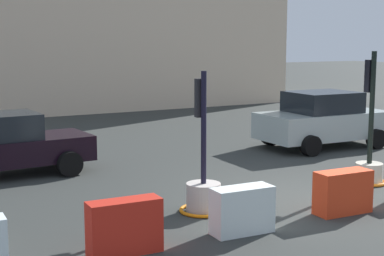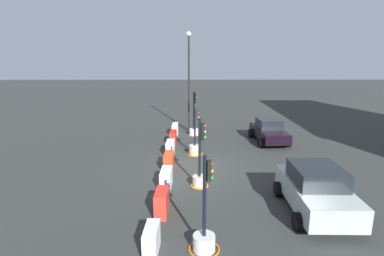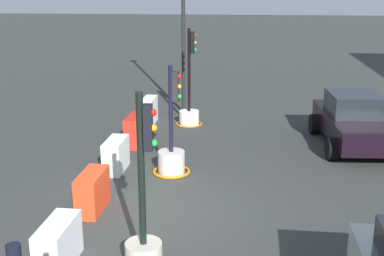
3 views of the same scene
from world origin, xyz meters
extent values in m
plane|color=#2F3230|center=(0.00, 0.00, 0.00)|extent=(120.00, 120.00, 0.00)
cylinder|color=#BAAFA6|center=(-2.28, 0.14, 0.28)|extent=(0.67, 0.67, 0.56)
cylinder|color=black|center=(-2.28, 0.14, 1.64)|extent=(0.11, 0.11, 2.15)
cube|color=black|center=(-2.30, 0.27, 2.20)|extent=(0.19, 0.16, 0.73)
sphere|color=red|center=(-2.31, 0.35, 2.45)|extent=(0.11, 0.11, 0.11)
sphere|color=orange|center=(-2.31, 0.35, 2.20)|extent=(0.11, 0.11, 0.11)
sphere|color=green|center=(-2.31, 0.35, 1.96)|extent=(0.11, 0.11, 0.11)
torus|color=orange|center=(-2.28, 0.14, 0.04)|extent=(0.94, 0.94, 0.07)
cylinder|color=#BBB4A0|center=(2.20, 0.24, 0.24)|extent=(0.62, 0.62, 0.48)
cylinder|color=black|center=(2.20, 0.24, 1.76)|extent=(0.12, 0.12, 2.56)
cube|color=black|center=(2.21, 0.37, 2.48)|extent=(0.19, 0.15, 0.74)
sphere|color=red|center=(2.21, 0.46, 2.72)|extent=(0.11, 0.11, 0.11)
sphere|color=orange|center=(2.21, 0.46, 2.48)|extent=(0.11, 0.11, 0.11)
sphere|color=green|center=(2.21, 0.46, 2.23)|extent=(0.11, 0.11, 0.11)
torus|color=orange|center=(2.20, 0.24, 0.04)|extent=(0.80, 0.80, 0.07)
cube|color=red|center=(-4.48, -1.21, 0.43)|extent=(1.17, 0.44, 0.86)
cube|color=silver|center=(-2.33, -1.27, 0.41)|extent=(1.10, 0.48, 0.81)
cube|color=red|center=(0.01, -1.23, 0.41)|extent=(1.14, 0.49, 0.83)
cube|color=#A7B5B1|center=(4.45, 4.39, 0.70)|extent=(4.11, 2.01, 0.79)
cube|color=black|center=(4.41, 4.39, 1.41)|extent=(2.04, 1.72, 0.62)
cylinder|color=black|center=(5.74, 5.35, 0.30)|extent=(0.61, 0.30, 0.60)
cylinder|color=black|center=(5.68, 3.35, 0.30)|extent=(0.61, 0.30, 0.60)
cylinder|color=black|center=(3.23, 5.43, 0.30)|extent=(0.61, 0.30, 0.60)
cylinder|color=black|center=(3.17, 3.42, 0.30)|extent=(0.61, 0.30, 0.60)
cube|color=black|center=(-4.90, 5.11, 0.61)|extent=(4.02, 1.82, 0.61)
cube|color=black|center=(-5.01, 5.11, 1.23)|extent=(1.68, 1.51, 0.62)
cylinder|color=black|center=(-3.63, 4.31, 0.31)|extent=(0.63, 0.31, 0.61)
cylinder|color=black|center=(-3.72, 6.04, 0.31)|extent=(0.63, 0.31, 0.61)
camera|label=1|loc=(-7.80, -9.36, 3.29)|focal=54.95mm
camera|label=2|loc=(14.71, -0.27, 5.58)|focal=28.73mm
camera|label=3|loc=(9.82, 1.72, 4.71)|focal=48.60mm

